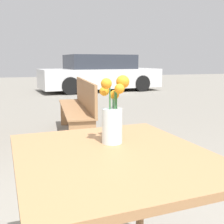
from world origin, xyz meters
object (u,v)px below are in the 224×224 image
Objects in this scene: parked_car at (100,74)px; table_front at (113,177)px; flower_vase at (113,119)px; bench_middle at (80,106)px.

table_front is at bearing -105.64° from parked_car.
flower_vase is (0.04, 0.13, 0.22)m from table_front.
parked_car is (2.62, 9.35, 0.01)m from table_front.
table_front is at bearing -99.22° from bench_middle.
parked_car is at bearing 74.36° from table_front.
table_front is 3.03m from bench_middle.
bench_middle is at bearing 80.78° from table_front.
parked_car is (2.57, 9.22, -0.22)m from flower_vase.
bench_middle is at bearing -108.53° from parked_car.
bench_middle reaches higher than table_front.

